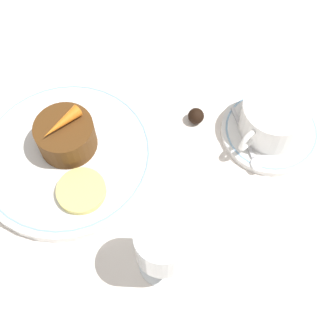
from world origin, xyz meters
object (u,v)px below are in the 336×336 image
at_px(coffee_cup, 274,117).
at_px(wine_glass, 163,246).
at_px(dinner_plate, 66,155).
at_px(dessert_cake, 66,136).

height_order(coffee_cup, wine_glass, wine_glass).
height_order(dinner_plate, dessert_cake, dessert_cake).
relative_size(dinner_plate, dessert_cake, 3.12).
distance_m(wine_glass, dessert_cake, 0.22).
height_order(coffee_cup, dessert_cake, coffee_cup).
xyz_separation_m(dinner_plate, coffee_cup, (-0.24, 0.17, 0.03)).
xyz_separation_m(dinner_plate, dessert_cake, (-0.01, -0.01, 0.03)).
bearing_deg(dinner_plate, wine_glass, 87.14).
relative_size(dinner_plate, coffee_cup, 2.09).
relative_size(wine_glass, dessert_cake, 1.30).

